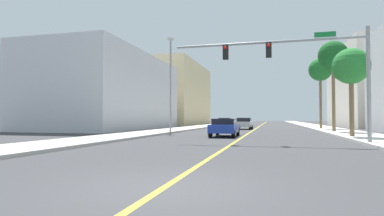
{
  "coord_description": "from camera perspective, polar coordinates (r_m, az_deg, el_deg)",
  "views": [
    {
      "loc": [
        2.1,
        -5.98,
        1.39
      ],
      "look_at": [
        -4.93,
        21.44,
        2.28
      ],
      "focal_mm": 29.42,
      "sensor_mm": 36.0,
      "label": 1
    }
  ],
  "objects": [
    {
      "name": "car_blue",
      "position": [
        23.47,
        5.96,
        -3.46
      ],
      "size": [
        1.86,
        4.24,
        1.33
      ],
      "rotation": [
        0.0,
        0.0,
        0.01
      ],
      "color": "#1E389E",
      "rests_on": "ground"
    },
    {
      "name": "palm_mid",
      "position": [
        32.75,
        24.2,
        8.51
      ],
      "size": [
        2.71,
        2.71,
        8.48
      ],
      "color": "brown",
      "rests_on": "sidewalk_right"
    },
    {
      "name": "car_silver",
      "position": [
        39.0,
        9.47,
        -2.74
      ],
      "size": [
        1.9,
        4.16,
        1.4
      ],
      "rotation": [
        0.0,
        0.0,
        -0.02
      ],
      "color": "#BCBCC1",
      "rests_on": "ground"
    },
    {
      "name": "sidewalk_right",
      "position": [
        48.41,
        21.93,
        -3.23
      ],
      "size": [
        3.68,
        168.0,
        0.15
      ],
      "primitive_type": "cube",
      "color": "beige",
      "rests_on": "ground"
    },
    {
      "name": "street_lamp",
      "position": [
        29.49,
        -3.9,
        5.15
      ],
      "size": [
        0.56,
        0.28,
        8.75
      ],
      "color": "gray",
      "rests_on": "sidewalk_left"
    },
    {
      "name": "building_left_far",
      "position": [
        66.42,
        -3.51,
        2.41
      ],
      "size": [
        11.59,
        23.45,
        12.53
      ],
      "primitive_type": "cube",
      "color": "beige",
      "rests_on": "ground"
    },
    {
      "name": "palm_near",
      "position": [
        24.17,
        26.87,
        6.61
      ],
      "size": [
        2.45,
        2.45,
        6.0
      ],
      "color": "brown",
      "rests_on": "sidewalk_right"
    },
    {
      "name": "lane_marking_center",
      "position": [
        48.04,
        11.89,
        -3.42
      ],
      "size": [
        0.16,
        144.0,
        0.01
      ],
      "primitive_type": "cube",
      "color": "yellow",
      "rests_on": "ground"
    },
    {
      "name": "building_left_near",
      "position": [
        41.48,
        -14.81,
        2.72
      ],
      "size": [
        11.24,
        22.25,
        9.24
      ],
      "primitive_type": "cube",
      "color": "silver",
      "rests_on": "ground"
    },
    {
      "name": "ground",
      "position": [
        48.04,
        11.9,
        -3.42
      ],
      "size": [
        192.0,
        192.0,
        0.0
      ],
      "primitive_type": "plane",
      "color": "#38383A"
    },
    {
      "name": "car_green",
      "position": [
        47.02,
        5.94,
        -2.61
      ],
      "size": [
        1.96,
        4.56,
        1.39
      ],
      "rotation": [
        0.0,
        0.0,
        3.13
      ],
      "color": "#196638",
      "rests_on": "ground"
    },
    {
      "name": "palm_far",
      "position": [
        40.94,
        22.23,
        6.32
      ],
      "size": [
        2.73,
        2.73,
        8.4
      ],
      "color": "brown",
      "rests_on": "sidewalk_right"
    },
    {
      "name": "sidewalk_left",
      "position": [
        49.14,
        2.01,
        -3.34
      ],
      "size": [
        3.68,
        168.0,
        0.15
      ],
      "primitive_type": "cube",
      "color": "#B2ADA3",
      "rests_on": "ground"
    },
    {
      "name": "traffic_signal_mast",
      "position": [
        18.51,
        19.19,
        8.22
      ],
      "size": [
        10.59,
        0.36,
        6.06
      ],
      "color": "gray",
      "rests_on": "sidewalk_right"
    }
  ]
}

